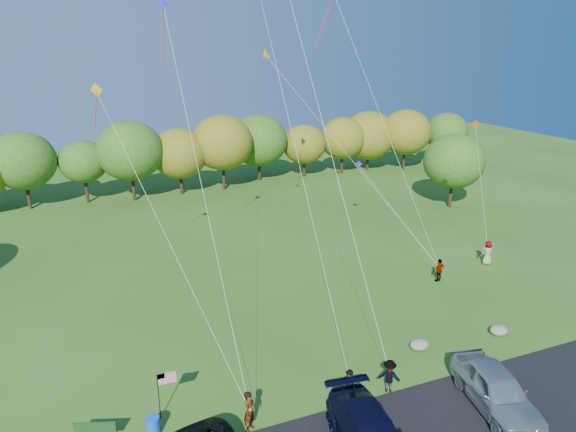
{
  "coord_description": "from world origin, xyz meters",
  "views": [
    {
      "loc": [
        -9.93,
        -17.96,
        15.48
      ],
      "look_at": [
        -0.22,
        6.0,
        6.94
      ],
      "focal_mm": 32.0,
      "sensor_mm": 36.0,
      "label": 1
    }
  ],
  "objects_px": {
    "flyer_b": "(350,386)",
    "flyer_d": "(439,270)",
    "flyer_e": "(488,253)",
    "trash_barrel": "(153,426)",
    "park_bench": "(95,430)",
    "minivan_silver": "(496,390)",
    "flyer_c": "(389,376)",
    "flyer_a": "(250,411)"
  },
  "relations": [
    {
      "from": "trash_barrel",
      "to": "flyer_c",
      "type": "bearing_deg",
      "value": -6.55
    },
    {
      "from": "flyer_c",
      "to": "trash_barrel",
      "type": "bearing_deg",
      "value": 27.25
    },
    {
      "from": "minivan_silver",
      "to": "trash_barrel",
      "type": "height_order",
      "value": "minivan_silver"
    },
    {
      "from": "flyer_b",
      "to": "flyer_e",
      "type": "relative_size",
      "value": 0.91
    },
    {
      "from": "flyer_a",
      "to": "flyer_c",
      "type": "xyz_separation_m",
      "value": [
        6.87,
        0.0,
        -0.12
      ]
    },
    {
      "from": "flyer_b",
      "to": "trash_barrel",
      "type": "xyz_separation_m",
      "value": [
        -8.63,
        1.23,
        -0.4
      ]
    },
    {
      "from": "flyer_c",
      "to": "flyer_e",
      "type": "relative_size",
      "value": 0.9
    },
    {
      "from": "minivan_silver",
      "to": "flyer_b",
      "type": "relative_size",
      "value": 3.22
    },
    {
      "from": "flyer_c",
      "to": "flyer_d",
      "type": "distance_m",
      "value": 13.28
    },
    {
      "from": "flyer_d",
      "to": "flyer_e",
      "type": "bearing_deg",
      "value": 177.24
    },
    {
      "from": "flyer_d",
      "to": "park_bench",
      "type": "height_order",
      "value": "flyer_d"
    },
    {
      "from": "flyer_a",
      "to": "flyer_b",
      "type": "bearing_deg",
      "value": -49.38
    },
    {
      "from": "minivan_silver",
      "to": "trash_barrel",
      "type": "distance_m",
      "value": 15.04
    },
    {
      "from": "flyer_b",
      "to": "trash_barrel",
      "type": "relative_size",
      "value": 1.91
    },
    {
      "from": "flyer_d",
      "to": "flyer_e",
      "type": "distance_m",
      "value": 5.31
    },
    {
      "from": "flyer_a",
      "to": "park_bench",
      "type": "xyz_separation_m",
      "value": [
        -6.09,
        1.81,
        -0.44
      ]
    },
    {
      "from": "trash_barrel",
      "to": "flyer_e",
      "type": "bearing_deg",
      "value": 18.88
    },
    {
      "from": "flyer_a",
      "to": "flyer_b",
      "type": "xyz_separation_m",
      "value": [
        4.78,
        0.0,
        -0.11
      ]
    },
    {
      "from": "flyer_a",
      "to": "minivan_silver",
      "type": "bearing_deg",
      "value": -64.21
    },
    {
      "from": "flyer_d",
      "to": "trash_barrel",
      "type": "xyz_separation_m",
      "value": [
        -20.51,
        -7.74,
        -0.39
      ]
    },
    {
      "from": "minivan_silver",
      "to": "flyer_d",
      "type": "xyz_separation_m",
      "value": [
        6.04,
        11.78,
        -0.15
      ]
    },
    {
      "from": "flyer_b",
      "to": "flyer_a",
      "type": "bearing_deg",
      "value": -150.74
    },
    {
      "from": "flyer_d",
      "to": "flyer_b",
      "type": "bearing_deg",
      "value": 22.83
    },
    {
      "from": "minivan_silver",
      "to": "flyer_c",
      "type": "height_order",
      "value": "minivan_silver"
    },
    {
      "from": "flyer_c",
      "to": "minivan_silver",
      "type": "bearing_deg",
      "value": 176.96
    },
    {
      "from": "flyer_b",
      "to": "park_bench",
      "type": "xyz_separation_m",
      "value": [
        -10.87,
        1.81,
        -0.33
      ]
    },
    {
      "from": "park_bench",
      "to": "flyer_b",
      "type": "bearing_deg",
      "value": 9.52
    },
    {
      "from": "flyer_a",
      "to": "park_bench",
      "type": "relative_size",
      "value": 1.15
    },
    {
      "from": "flyer_b",
      "to": "flyer_d",
      "type": "bearing_deg",
      "value": 66.32
    },
    {
      "from": "flyer_b",
      "to": "flyer_d",
      "type": "xyz_separation_m",
      "value": [
        11.88,
        8.97,
        -0.0
      ]
    },
    {
      "from": "flyer_c",
      "to": "flyer_a",
      "type": "bearing_deg",
      "value": 33.8
    },
    {
      "from": "flyer_e",
      "to": "trash_barrel",
      "type": "xyz_separation_m",
      "value": [
        -25.71,
        -8.79,
        -0.48
      ]
    },
    {
      "from": "flyer_c",
      "to": "flyer_e",
      "type": "bearing_deg",
      "value": -112.43
    },
    {
      "from": "flyer_b",
      "to": "trash_barrel",
      "type": "height_order",
      "value": "flyer_b"
    },
    {
      "from": "flyer_a",
      "to": "flyer_d",
      "type": "xyz_separation_m",
      "value": [
        16.66,
        8.97,
        -0.11
      ]
    },
    {
      "from": "flyer_b",
      "to": "flyer_e",
      "type": "height_order",
      "value": "flyer_e"
    },
    {
      "from": "flyer_d",
      "to": "trash_barrel",
      "type": "height_order",
      "value": "flyer_d"
    },
    {
      "from": "flyer_e",
      "to": "park_bench",
      "type": "distance_m",
      "value": 29.13
    },
    {
      "from": "flyer_e",
      "to": "trash_barrel",
      "type": "bearing_deg",
      "value": 40.62
    },
    {
      "from": "flyer_a",
      "to": "flyer_c",
      "type": "relative_size",
      "value": 1.15
    },
    {
      "from": "flyer_a",
      "to": "trash_barrel",
      "type": "xyz_separation_m",
      "value": [
        -3.85,
        1.23,
        -0.51
      ]
    },
    {
      "from": "minivan_silver",
      "to": "flyer_c",
      "type": "relative_size",
      "value": 3.27
    }
  ]
}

